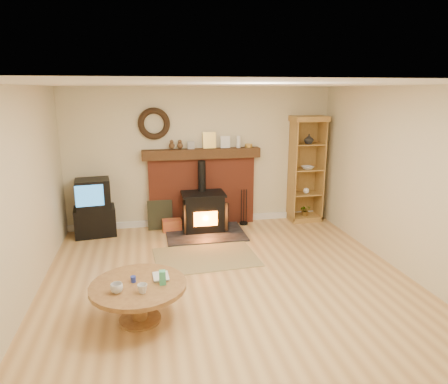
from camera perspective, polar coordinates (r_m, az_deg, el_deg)
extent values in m
plane|color=#B7864C|center=(5.40, 1.20, -13.69)|extent=(5.50, 5.50, 0.00)
cube|color=beige|center=(7.57, -3.30, 4.95)|extent=(5.00, 0.02, 2.60)
cube|color=beige|center=(2.50, 15.83, -16.03)|extent=(5.00, 0.02, 2.60)
cube|color=beige|center=(5.02, -27.80, -1.61)|extent=(0.02, 5.50, 2.60)
cube|color=beige|center=(5.98, 25.37, 1.01)|extent=(0.02, 5.50, 2.60)
cube|color=white|center=(4.76, 1.37, 15.11)|extent=(5.00, 5.50, 0.02)
cube|color=white|center=(7.85, -3.15, -4.04)|extent=(5.00, 0.04, 0.12)
torus|color=black|center=(7.36, -9.96, 9.59)|extent=(0.57, 0.11, 0.57)
cube|color=brown|center=(7.63, -3.15, 0.04)|extent=(2.00, 0.15, 1.30)
cube|color=#352111|center=(7.45, -3.19, 5.50)|extent=(2.20, 0.22, 0.18)
cube|color=#999999|center=(7.41, -4.76, 6.67)|extent=(0.13, 0.05, 0.14)
cube|color=gold|center=(7.47, -2.10, 7.39)|extent=(0.24, 0.06, 0.30)
cube|color=white|center=(7.53, 0.17, 7.15)|extent=(0.18, 0.05, 0.22)
cylinder|color=white|center=(7.56, 2.07, 7.17)|extent=(0.08, 0.08, 0.22)
cylinder|color=gold|center=(7.62, 3.54, 6.64)|extent=(0.14, 0.14, 0.07)
cube|color=black|center=(7.27, -2.68, -5.93)|extent=(1.40, 1.00, 0.03)
cube|color=black|center=(7.35, -2.95, -2.89)|extent=(0.71, 0.50, 0.66)
cube|color=black|center=(7.25, -2.98, -0.27)|extent=(0.78, 0.55, 0.04)
cylinder|color=black|center=(7.33, -3.19, 2.29)|extent=(0.14, 0.14, 0.56)
cube|color=orange|center=(7.12, -2.63, -3.86)|extent=(0.42, 0.02, 0.26)
cube|color=black|center=(7.13, -5.27, -3.71)|extent=(0.17, 0.23, 0.52)
cube|color=black|center=(7.22, -0.17, -3.41)|extent=(0.17, 0.23, 0.52)
cube|color=brown|center=(6.32, -2.64, -9.26)|extent=(1.62, 1.16, 0.01)
cube|color=black|center=(7.53, -17.90, -3.98)|extent=(0.75, 0.56, 0.51)
cube|color=black|center=(7.39, -18.21, -0.20)|extent=(0.63, 0.55, 0.51)
cube|color=#2873B4|center=(7.15, -18.67, -0.51)|extent=(0.46, 0.07, 0.37)
cube|color=olive|center=(8.20, 11.33, -3.57)|extent=(0.60, 0.44, 0.10)
cube|color=olive|center=(8.15, 11.10, 3.27)|extent=(0.60, 0.02, 1.91)
cube|color=olive|center=(7.85, 9.71, 2.92)|extent=(0.02, 0.44, 1.91)
cube|color=olive|center=(8.08, 13.56, 3.04)|extent=(0.02, 0.44, 1.91)
cube|color=olive|center=(7.83, 12.04, 10.21)|extent=(0.66, 0.48, 0.10)
cube|color=olive|center=(8.06, 11.50, -0.22)|extent=(0.56, 0.40, 0.02)
cube|color=olive|center=(7.95, 11.67, 3.21)|extent=(0.56, 0.40, 0.02)
cube|color=olive|center=(7.88, 11.85, 6.72)|extent=(0.56, 0.40, 0.02)
imported|color=white|center=(7.82, 12.04, 7.42)|extent=(0.18, 0.18, 0.19)
imported|color=white|center=(7.90, 11.83, 3.42)|extent=(0.24, 0.24, 0.06)
sphere|color=white|center=(8.00, 11.66, 0.18)|extent=(0.12, 0.12, 0.12)
imported|color=#49B783|center=(8.11, 11.52, -2.57)|extent=(0.21, 0.18, 0.23)
cube|color=orange|center=(7.47, -7.44, -4.74)|extent=(0.35, 0.23, 0.22)
cube|color=black|center=(7.55, -9.12, -3.25)|extent=(0.46, 0.12, 0.55)
cylinder|color=black|center=(7.79, 2.82, -4.48)|extent=(0.16, 0.16, 0.04)
cylinder|color=black|center=(7.68, 2.49, -2.18)|extent=(0.02, 0.02, 0.70)
cylinder|color=black|center=(7.69, 2.85, -2.16)|extent=(0.02, 0.02, 0.70)
cylinder|color=black|center=(7.71, 3.21, -2.13)|extent=(0.02, 0.02, 0.70)
cylinder|color=brown|center=(4.85, -11.88, -17.35)|extent=(0.47, 0.47, 0.03)
cylinder|color=brown|center=(4.75, -12.01, -15.29)|extent=(0.17, 0.17, 0.38)
cylinder|color=brown|center=(4.65, -12.15, -12.98)|extent=(1.07, 1.07, 0.05)
imported|color=white|center=(4.48, -15.09, -13.12)|extent=(0.13, 0.13, 0.10)
imported|color=white|center=(4.42, -11.58, -13.37)|extent=(0.11, 0.11, 0.10)
imported|color=#4C331E|center=(4.72, -10.13, -11.93)|extent=(0.18, 0.24, 0.02)
cylinder|color=navy|center=(4.67, -12.84, -12.05)|extent=(0.06, 0.06, 0.07)
cube|color=#49B783|center=(4.54, -8.78, -11.99)|extent=(0.07, 0.07, 0.16)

